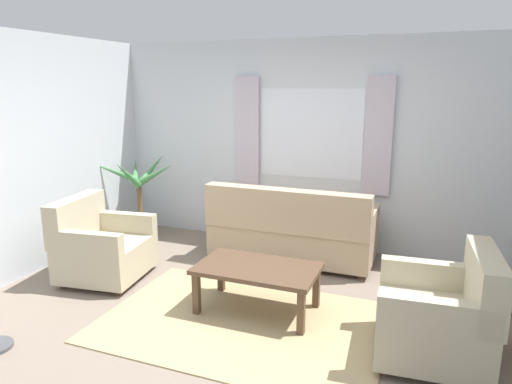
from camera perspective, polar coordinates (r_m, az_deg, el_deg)
The scene contains 10 objects.
ground_plane at distance 4.23m, azimuth -1.70°, elevation -15.84°, with size 6.24×6.24×0.00m, color gray.
wall_back at distance 5.89m, azimuth 6.85°, elevation 5.76°, with size 5.32×0.12×2.60m, color silver.
wall_left at distance 5.39m, azimuth -28.91°, elevation 3.53°, with size 0.12×4.40×2.60m, color silver.
window_with_curtains at distance 5.79m, azimuth 6.68°, elevation 7.14°, with size 1.98×0.07×1.40m.
area_rug at distance 4.22m, azimuth -1.70°, elevation -15.77°, with size 2.44×1.66×0.01m, color tan.
couch at distance 5.46m, azimuth 4.36°, elevation -4.80°, with size 1.90×0.82×0.92m.
armchair_left at distance 5.24m, azimuth -18.65°, elevation -6.42°, with size 0.92×0.94×0.88m.
armchair_right at distance 3.85m, azimuth 21.93°, elevation -13.99°, with size 0.88×0.90×0.88m.
coffee_table at distance 4.26m, azimuth 0.17°, elevation -9.89°, with size 1.10×0.64×0.44m.
potted_plant at distance 6.44m, azimuth -14.21°, elevation -1.38°, with size 1.03×1.15×1.17m.
Camera 1 is at (1.45, -3.40, 2.05)m, focal length 32.38 mm.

